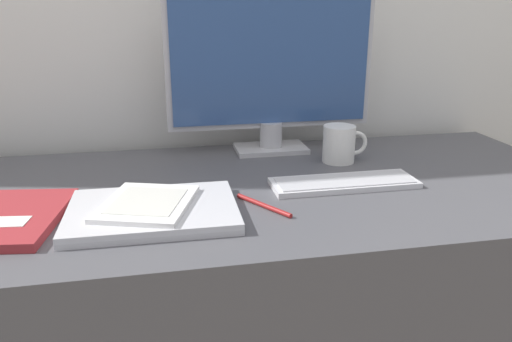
# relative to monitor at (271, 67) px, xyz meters

# --- Properties ---
(desk) EXTENTS (1.49, 0.66, 0.70)m
(desk) POSITION_rel_monitor_xyz_m (-0.09, -0.25, -0.57)
(desk) COLOR #4C4C51
(desk) RESTS_ON ground_plane
(monitor) EXTENTS (0.53, 0.11, 0.41)m
(monitor) POSITION_rel_monitor_xyz_m (0.00, 0.00, 0.00)
(monitor) COLOR #B7B7BC
(monitor) RESTS_ON desk
(keyboard) EXTENTS (0.31, 0.10, 0.01)m
(keyboard) POSITION_rel_monitor_xyz_m (0.09, -0.29, -0.21)
(keyboard) COLOR silver
(keyboard) RESTS_ON desk
(laptop) EXTENTS (0.30, 0.22, 0.02)m
(laptop) POSITION_rel_monitor_xyz_m (-0.30, -0.38, -0.21)
(laptop) COLOR #BCBCC1
(laptop) RESTS_ON desk
(ereader) EXTENTS (0.20, 0.22, 0.01)m
(ereader) POSITION_rel_monitor_xyz_m (-0.31, -0.38, -0.19)
(ereader) COLOR white
(ereader) RESTS_ON laptop
(notebook) EXTENTS (0.24, 0.27, 0.02)m
(notebook) POSITION_rel_monitor_xyz_m (-0.57, -0.35, -0.21)
(notebook) COLOR maroon
(notebook) RESTS_ON desk
(coffee_mug) EXTENTS (0.11, 0.08, 0.09)m
(coffee_mug) POSITION_rel_monitor_xyz_m (0.14, -0.13, -0.17)
(coffee_mug) COLOR white
(coffee_mug) RESTS_ON desk
(pen) EXTENTS (0.08, 0.12, 0.01)m
(pen) POSITION_rel_monitor_xyz_m (-0.10, -0.38, -0.21)
(pen) COLOR maroon
(pen) RESTS_ON desk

